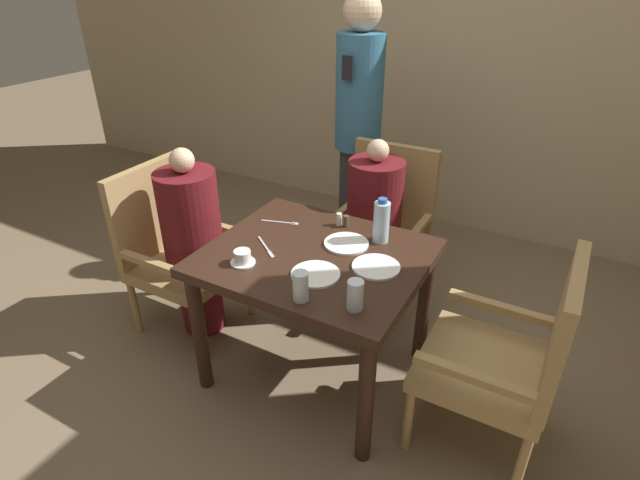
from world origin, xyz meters
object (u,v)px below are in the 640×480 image
object	(u,v)px
plate_main_right	(376,267)
glass_tall_mid	(355,295)
chair_far_side	(383,223)
chair_left_side	(175,247)
diner_in_far_chair	(373,225)
teacup_with_saucer	(243,258)
chair_right_side	(510,356)
glass_tall_near	(301,286)
plate_main_left	(346,244)
plate_dessert_center	(316,274)
water_bottle	(381,222)
standing_host	(358,129)
diner_in_left_chair	(194,243)

from	to	relation	value
plate_main_right	glass_tall_mid	size ratio (longest dim) A/B	1.70
chair_far_side	plate_main_right	world-z (taller)	chair_far_side
glass_tall_mid	chair_left_side	bearing A→B (deg)	166.97
diner_in_far_chair	teacup_with_saucer	xyz separation A→B (m)	(-0.24, -0.93, 0.20)
chair_right_side	glass_tall_near	bearing A→B (deg)	-156.65
diner_in_far_chair	glass_tall_near	world-z (taller)	diner_in_far_chair
chair_right_side	chair_left_side	bearing A→B (deg)	180.00
chair_far_side	glass_tall_near	distance (m)	1.23
plate_main_left	glass_tall_near	xyz separation A→B (m)	(0.04, -0.49, 0.06)
chair_right_side	glass_tall_mid	distance (m)	0.71
chair_left_side	diner_in_far_chair	bearing A→B (deg)	37.03
plate_dessert_center	water_bottle	xyz separation A→B (m)	(0.13, 0.42, 0.10)
chair_left_side	glass_tall_near	bearing A→B (deg)	-18.16
teacup_with_saucer	water_bottle	distance (m)	0.68
standing_host	glass_tall_near	xyz separation A→B (m)	(0.47, -1.52, -0.17)
diner_in_left_chair	plate_main_left	distance (m)	0.89
diner_in_far_chair	chair_right_side	bearing A→B (deg)	-37.03
chair_right_side	glass_tall_mid	world-z (taller)	chair_right_side
standing_host	chair_far_side	bearing A→B (deg)	-43.71
chair_right_side	diner_in_far_chair	bearing A→B (deg)	142.97
chair_right_side	plate_main_left	world-z (taller)	chair_right_side
chair_left_side	plate_main_right	bearing A→B (deg)	0.90
chair_far_side	teacup_with_saucer	xyz separation A→B (m)	(-0.24, -1.08, 0.26)
chair_far_side	glass_tall_near	size ratio (longest dim) A/B	7.52
chair_left_side	standing_host	world-z (taller)	standing_host
chair_left_side	standing_host	bearing A→B (deg)	63.78
chair_far_side	standing_host	xyz separation A→B (m)	(-0.34, 0.33, 0.46)
chair_left_side	glass_tall_mid	distance (m)	1.33
diner_in_far_chair	plate_dessert_center	world-z (taller)	diner_in_far_chair
plate_dessert_center	standing_host	bearing A→B (deg)	108.01
teacup_with_saucer	water_bottle	xyz separation A→B (m)	(0.46, 0.49, 0.08)
water_bottle	plate_main_left	bearing A→B (deg)	-138.33
chair_left_side	diner_in_left_chair	xyz separation A→B (m)	(0.15, 0.00, 0.07)
standing_host	plate_dessert_center	bearing A→B (deg)	-71.99
diner_in_far_chair	plate_main_left	xyz separation A→B (m)	(0.09, -0.55, 0.18)
diner_in_left_chair	plate_dessert_center	bearing A→B (deg)	-10.73
diner_in_left_chair	chair_right_side	bearing A→B (deg)	0.00
diner_in_left_chair	plate_main_right	bearing A→B (deg)	1.02
standing_host	glass_tall_mid	size ratio (longest dim) A/B	13.94
chair_right_side	water_bottle	bearing A→B (deg)	160.04
plate_main_right	glass_tall_mid	distance (m)	0.32
teacup_with_saucer	plate_dessert_center	bearing A→B (deg)	12.07
diner_in_left_chair	plate_main_right	distance (m)	1.08
standing_host	water_bottle	world-z (taller)	standing_host
chair_left_side	plate_main_left	size ratio (longest dim) A/B	4.43
standing_host	plate_dessert_center	xyz separation A→B (m)	(0.43, -1.34, -0.22)
glass_tall_near	plate_main_left	bearing A→B (deg)	94.21
chair_left_side	water_bottle	distance (m)	1.21
chair_left_side	chair_far_side	size ratio (longest dim) A/B	1.00
chair_left_side	chair_right_side	world-z (taller)	same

